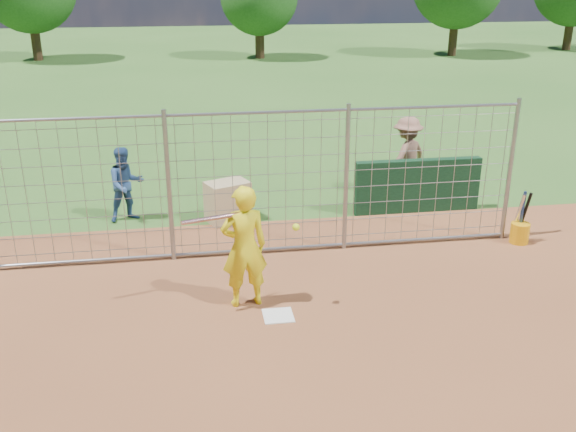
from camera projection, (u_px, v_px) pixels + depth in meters
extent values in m
plane|color=#2D591E|center=(276.00, 310.00, 9.40)|extent=(100.00, 100.00, 0.00)
cube|color=silver|center=(278.00, 316.00, 9.21)|extent=(0.43, 0.43, 0.02)
cube|color=#11381E|center=(417.00, 186.00, 13.01)|extent=(2.60, 0.20, 1.10)
imported|color=yellow|center=(244.00, 247.00, 9.24)|extent=(0.73, 0.53, 1.86)
imported|color=navy|center=(126.00, 184.00, 12.49)|extent=(0.87, 0.78, 1.48)
imported|color=#8E5F4D|center=(407.00, 156.00, 13.87)|extent=(1.29, 1.16, 1.74)
cube|color=tan|center=(228.00, 201.00, 12.58)|extent=(0.95, 0.82, 0.80)
cylinder|color=silver|center=(212.00, 218.00, 8.84)|extent=(0.85, 0.29, 0.06)
sphere|color=#D7F419|center=(296.00, 227.00, 8.98)|extent=(0.10, 0.10, 0.10)
cylinder|color=orange|center=(520.00, 233.00, 11.63)|extent=(0.34, 0.34, 0.38)
cylinder|color=silver|center=(518.00, 214.00, 11.54)|extent=(0.06, 0.30, 0.83)
cylinder|color=navy|center=(522.00, 213.00, 11.55)|extent=(0.06, 0.10, 0.85)
cylinder|color=black|center=(524.00, 213.00, 11.55)|extent=(0.11, 0.25, 0.84)
cylinder|color=gray|center=(169.00, 188.00, 10.56)|extent=(0.08, 0.08, 2.60)
cylinder|color=gray|center=(346.00, 179.00, 10.99)|extent=(0.08, 0.08, 2.60)
cylinder|color=gray|center=(510.00, 171.00, 11.43)|extent=(0.08, 0.08, 2.60)
cylinder|color=gray|center=(258.00, 113.00, 10.34)|extent=(9.00, 0.05, 0.05)
cylinder|color=gray|center=(260.00, 249.00, 11.22)|extent=(9.00, 0.05, 0.05)
cube|color=gray|center=(259.00, 186.00, 10.79)|extent=(9.00, 0.02, 2.50)
cylinder|color=#3F2B19|center=(35.00, 36.00, 34.36)|extent=(0.50, 0.50, 2.52)
cylinder|color=#3F2B19|center=(260.00, 38.00, 35.24)|extent=(0.50, 0.50, 2.16)
cylinder|color=#3F2B19|center=(454.00, 32.00, 36.29)|extent=(0.50, 0.50, 2.59)
cylinder|color=#3F2B19|center=(569.00, 29.00, 38.86)|extent=(0.50, 0.50, 2.45)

